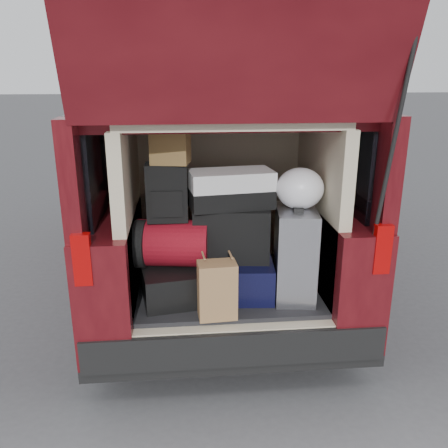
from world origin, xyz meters
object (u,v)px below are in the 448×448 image
Objects in this scene: twotone_duffel at (231,189)px; black_soft_case at (232,232)px; kraft_bag at (217,290)px; silver_roller at (295,254)px; red_duffel at (172,243)px; backpack at (167,192)px; black_hardshell at (172,279)px; navy_hardshell at (238,273)px.

black_soft_case is at bearing -60.44° from twotone_duffel.
kraft_bag is at bearing -102.27° from black_soft_case.
red_duffel is (-0.81, 0.09, 0.07)m from silver_roller.
black_soft_case is at bearing 13.88° from red_duffel.
black_hardshell is at bearing -22.61° from backpack.
navy_hardshell is 1.04× the size of twotone_duffel.
navy_hardshell is 0.41m from kraft_bag.
backpack is (-0.01, 0.01, 0.61)m from black_hardshell.
kraft_bag is (0.28, -0.34, 0.07)m from black_hardshell.
twotone_duffel reaches higher than silver_roller.
twotone_duffel is at bearing 15.10° from red_duffel.
red_duffel is at bearing -178.48° from silver_roller.
silver_roller is at bearing -6.79° from backpack.
red_duffel reaches higher than navy_hardshell.
silver_roller is 0.94m from backpack.
twotone_duffel reaches higher than red_duffel.
twotone_duffel is (0.39, 0.04, 0.35)m from red_duffel.
red_duffel is 0.53m from twotone_duffel.
red_duffel is 0.34m from backpack.
backpack reaches higher than red_duffel.
black_soft_case is (-0.04, -0.00, 0.30)m from navy_hardshell.
red_duffel is at bearing 125.58° from kraft_bag.
silver_roller is at bearing -15.96° from black_hardshell.
black_hardshell is 0.99× the size of navy_hardshell.
silver_roller is (0.37, -0.13, 0.18)m from navy_hardshell.
navy_hardshell is 0.61m from twotone_duffel.
kraft_bag is 0.70m from backpack.
black_soft_case reaches higher than red_duffel.
silver_roller is at bearing -25.72° from twotone_duffel.
navy_hardshell is 1.49× the size of backpack.
backpack is (-0.42, -0.02, 0.30)m from black_soft_case.
backpack is at bearing 147.95° from black_hardshell.
navy_hardshell is 1.18× the size of red_duffel.
backpack is (-0.83, 0.10, 0.41)m from silver_roller.
red_duffel is at bearing -170.76° from navy_hardshell.
navy_hardshell is at bearing 8.13° from black_soft_case.
backpack reaches higher than navy_hardshell.
silver_roller is 0.82m from red_duffel.
navy_hardshell is at bearing -5.21° from black_hardshell.
black_soft_case is (0.40, 0.04, 0.05)m from red_duffel.
navy_hardshell is 0.76m from backpack.
red_duffel is (-0.27, 0.33, 0.20)m from kraft_bag.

